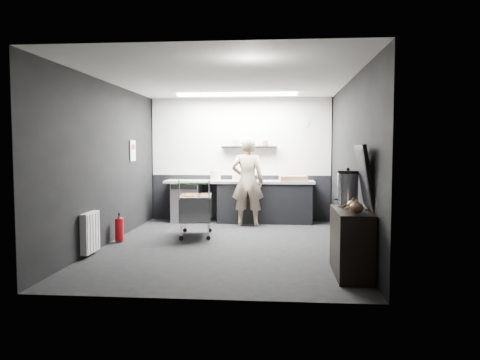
{
  "coord_description": "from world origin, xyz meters",
  "views": [
    {
      "loc": [
        0.88,
        -7.56,
        1.61
      ],
      "look_at": [
        0.19,
        0.4,
        1.05
      ],
      "focal_mm": 35.0,
      "sensor_mm": 36.0,
      "label": 1
    }
  ],
  "objects": [
    {
      "name": "wall_back",
      "position": [
        0.0,
        2.75,
        1.35
      ],
      "size": [
        5.5,
        0.0,
        5.5
      ],
      "primitive_type": "plane",
      "rotation": [
        1.57,
        0.0,
        0.0
      ],
      "color": "black",
      "rests_on": "floor"
    },
    {
      "name": "wall_clock",
      "position": [
        1.4,
        2.72,
        2.15
      ],
      "size": [
        0.2,
        0.03,
        0.2
      ],
      "primitive_type": "cylinder",
      "rotation": [
        1.57,
        0.0,
        0.0
      ],
      "color": "silver",
      "rests_on": "wall_back"
    },
    {
      "name": "wall_left",
      "position": [
        -2.0,
        0.0,
        1.35
      ],
      "size": [
        0.0,
        5.5,
        5.5
      ],
      "primitive_type": "plane",
      "rotation": [
        1.57,
        0.0,
        1.57
      ],
      "color": "black",
      "rests_on": "floor"
    },
    {
      "name": "ceiling_strip",
      "position": [
        0.0,
        1.85,
        2.67
      ],
      "size": [
        2.4,
        0.2,
        0.04
      ],
      "primitive_type": "cube",
      "color": "white",
      "rests_on": "ceiling"
    },
    {
      "name": "floating_shelf",
      "position": [
        0.2,
        2.62,
        1.62
      ],
      "size": [
        1.2,
        0.22,
        0.04
      ],
      "primitive_type": "cube",
      "color": "black",
      "rests_on": "wall_back"
    },
    {
      "name": "cardboard_box",
      "position": [
        1.15,
        2.37,
        0.96
      ],
      "size": [
        0.61,
        0.48,
        0.11
      ],
      "primitive_type": "cube",
      "rotation": [
        0.0,
        0.0,
        0.1
      ],
      "color": "#9E7B54",
      "rests_on": "prep_counter"
    },
    {
      "name": "prep_counter",
      "position": [
        0.14,
        2.42,
        0.46
      ],
      "size": [
        3.2,
        0.61,
        0.9
      ],
      "color": "black",
      "rests_on": "floor"
    },
    {
      "name": "wall_front",
      "position": [
        0.0,
        -2.75,
        1.35
      ],
      "size": [
        5.5,
        0.0,
        5.5
      ],
      "primitive_type": "plane",
      "rotation": [
        -1.57,
        0.0,
        0.0
      ],
      "color": "black",
      "rests_on": "floor"
    },
    {
      "name": "kitchen_wall_panel",
      "position": [
        0.0,
        2.73,
        1.85
      ],
      "size": [
        3.95,
        0.02,
        1.7
      ],
      "primitive_type": "cube",
      "color": "silver",
      "rests_on": "wall_back"
    },
    {
      "name": "white_container",
      "position": [
        -0.03,
        2.37,
        0.98
      ],
      "size": [
        0.22,
        0.2,
        0.16
      ],
      "primitive_type": "cube",
      "rotation": [
        0.0,
        0.0,
        -0.37
      ],
      "color": "silver",
      "rests_on": "prep_counter"
    },
    {
      "name": "wall_right",
      "position": [
        2.0,
        0.0,
        1.35
      ],
      "size": [
        0.0,
        5.5,
        5.5
      ],
      "primitive_type": "plane",
      "rotation": [
        1.57,
        0.0,
        -1.57
      ],
      "color": "black",
      "rests_on": "floor"
    },
    {
      "name": "sideboard",
      "position": [
        1.78,
        -1.6,
        0.53
      ],
      "size": [
        0.47,
        1.1,
        1.65
      ],
      "color": "black",
      "rests_on": "floor"
    },
    {
      "name": "poster_red_band",
      "position": [
        -1.98,
        1.3,
        1.62
      ],
      "size": [
        0.02,
        0.22,
        0.1
      ],
      "primitive_type": "cube",
      "color": "red",
      "rests_on": "poster"
    },
    {
      "name": "radiator",
      "position": [
        -1.94,
        -0.9,
        0.35
      ],
      "size": [
        0.1,
        0.5,
        0.6
      ],
      "primitive_type": "cube",
      "color": "silver",
      "rests_on": "wall_left"
    },
    {
      "name": "fire_extinguisher",
      "position": [
        -1.85,
        0.11,
        0.23
      ],
      "size": [
        0.14,
        0.14,
        0.48
      ],
      "color": "red",
      "rests_on": "floor"
    },
    {
      "name": "poster",
      "position": [
        -1.98,
        1.3,
        1.55
      ],
      "size": [
        0.02,
        0.3,
        0.4
      ],
      "primitive_type": "cube",
      "color": "silver",
      "rests_on": "wall_left"
    },
    {
      "name": "pink_tub",
      "position": [
        -0.52,
        2.42,
        1.01
      ],
      "size": [
        0.22,
        0.22,
        0.22
      ],
      "primitive_type": "cylinder",
      "color": "silver",
      "rests_on": "prep_counter"
    },
    {
      "name": "floor",
      "position": [
        0.0,
        0.0,
        0.0
      ],
      "size": [
        5.5,
        5.5,
        0.0
      ],
      "primitive_type": "plane",
      "color": "black",
      "rests_on": "ground"
    },
    {
      "name": "dado_panel",
      "position": [
        0.0,
        2.73,
        0.5
      ],
      "size": [
        3.95,
        0.02,
        1.0
      ],
      "primitive_type": "cube",
      "color": "black",
      "rests_on": "wall_back"
    },
    {
      "name": "ceiling",
      "position": [
        0.0,
        0.0,
        2.7
      ],
      "size": [
        5.5,
        5.5,
        0.0
      ],
      "primitive_type": "plane",
      "rotation": [
        3.14,
        0.0,
        0.0
      ],
      "color": "white",
      "rests_on": "wall_back"
    },
    {
      "name": "person",
      "position": [
        0.21,
        1.97,
        0.92
      ],
      "size": [
        0.67,
        0.44,
        1.83
      ],
      "primitive_type": "imported",
      "rotation": [
        0.0,
        0.0,
        3.13
      ],
      "color": "beige",
      "rests_on": "floor"
    },
    {
      "name": "shopping_cart",
      "position": [
        -0.65,
        0.75,
        0.48
      ],
      "size": [
        0.65,
        0.98,
        1.01
      ],
      "color": "silver",
      "rests_on": "floor"
    }
  ]
}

